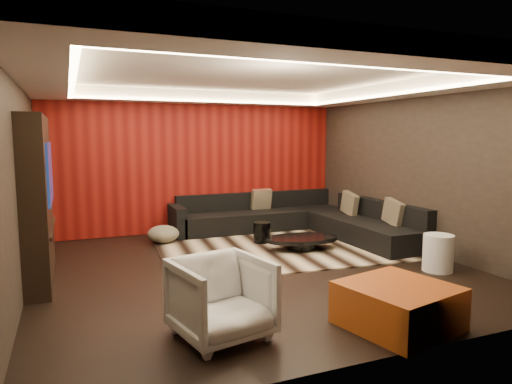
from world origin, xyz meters
name	(u,v)px	position (x,y,z in m)	size (l,w,h in m)	color
floor	(253,269)	(0.00, 0.00, -0.01)	(6.00, 6.00, 0.02)	black
ceiling	(253,73)	(0.00, 0.00, 2.81)	(6.00, 6.00, 0.02)	silver
wall_back	(197,163)	(0.00, 3.01, 1.40)	(6.00, 0.02, 2.80)	black
wall_left	(18,181)	(-3.01, 0.00, 1.40)	(0.02, 6.00, 2.80)	black
wall_right	(418,168)	(3.01, 0.00, 1.40)	(0.02, 6.00, 2.80)	black
red_feature_wall	(198,163)	(0.00, 2.97, 1.40)	(5.98, 0.05, 2.78)	#6B0C0A
soffit_back	(201,97)	(0.00, 2.70, 2.69)	(6.00, 0.60, 0.22)	silver
soffit_front	(370,47)	(0.00, -2.70, 2.69)	(6.00, 0.60, 0.22)	silver
soffit_left	(41,71)	(-2.70, 0.00, 2.69)	(0.60, 4.80, 0.22)	silver
soffit_right	(406,90)	(2.70, 0.00, 2.69)	(0.60, 4.80, 0.22)	silver
cove_back	(206,101)	(0.00, 2.36, 2.60)	(4.80, 0.08, 0.04)	#FFD899
cove_front	(348,64)	(0.00, -2.36, 2.60)	(4.80, 0.08, 0.04)	#FFD899
cove_left	(72,81)	(-2.36, 0.00, 2.60)	(0.08, 4.80, 0.04)	#FFD899
cove_right	(389,94)	(2.36, 0.00, 2.60)	(0.08, 4.80, 0.04)	#FFD899
tv_surround	(37,199)	(-2.85, 0.60, 1.10)	(0.30, 2.00, 2.20)	black
tv_screen	(49,172)	(-2.69, 0.60, 1.45)	(0.04, 1.30, 0.80)	black
tv_shelf	(52,228)	(-2.69, 0.60, 0.70)	(0.04, 1.60, 0.04)	black
rug	(276,247)	(0.84, 0.98, 0.01)	(4.00, 3.00, 0.02)	beige
coffee_table	(302,243)	(1.18, 0.66, 0.13)	(1.27, 1.27, 0.21)	black
drum_stool	(262,232)	(0.75, 1.40, 0.20)	(0.31, 0.31, 0.37)	black
striped_pouf	(163,234)	(-0.91, 2.07, 0.18)	(0.57, 0.57, 0.31)	beige
white_side_table	(438,253)	(2.41, -1.15, 0.27)	(0.42, 0.42, 0.53)	white
orange_ottoman	(398,306)	(0.58, -2.50, 0.22)	(0.98, 0.98, 0.44)	#954713
armchair	(221,299)	(-1.16, -2.06, 0.39)	(0.83, 0.85, 0.78)	silver
sectional_sofa	(298,221)	(1.73, 1.86, 0.26)	(3.65, 3.50, 0.75)	black
throw_pillows	(331,204)	(2.23, 1.47, 0.62)	(1.73, 2.78, 0.50)	#C4B490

